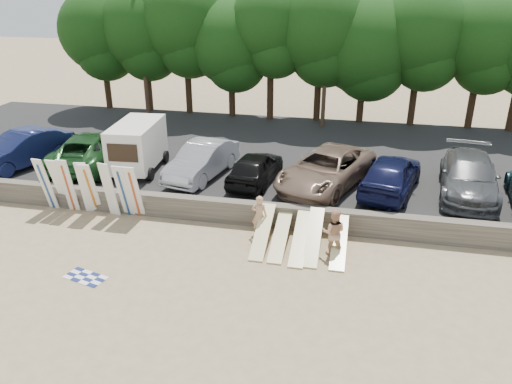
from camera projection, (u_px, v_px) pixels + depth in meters
ground at (230, 260)px, 18.60m from camera, size 120.00×120.00×0.00m
seawall at (248, 213)px, 21.08m from camera, size 44.00×0.50×1.00m
parking_lot at (277, 157)px, 27.85m from camera, size 44.00×14.50×0.70m
treeline at (292, 33)px, 31.78m from camera, size 32.79×6.40×9.26m
utility_poles at (326, 51)px, 30.35m from camera, size 25.80×0.26×9.00m
box_trailer at (137, 144)px, 24.55m from camera, size 2.43×3.96×2.42m
car_0 at (21, 149)px, 25.32m from camera, size 3.51×5.67×1.76m
car_1 at (92, 149)px, 25.43m from camera, size 3.59×6.47×1.71m
car_2 at (202, 160)px, 24.01m from camera, size 2.67×5.19×1.63m
car_3 at (255, 167)px, 23.34m from camera, size 2.28×4.55×1.49m
car_4 at (326, 169)px, 22.88m from camera, size 4.89×6.70×1.69m
car_5 at (391, 174)px, 22.25m from camera, size 3.28×5.52×1.76m
car_6 at (469, 176)px, 22.09m from camera, size 3.05×6.10×1.70m
surfboard_upright_0 at (46, 184)px, 21.97m from camera, size 0.57×0.71×2.54m
surfboard_upright_1 at (59, 184)px, 22.02m from camera, size 0.54×0.82×2.51m
surfboard_upright_2 at (68, 186)px, 21.78m from camera, size 0.51×0.56×2.56m
surfboard_upright_3 at (86, 187)px, 21.62m from camera, size 0.61×0.76×2.54m
surfboard_upright_4 at (90, 188)px, 21.60m from camera, size 0.59×0.90×2.49m
surfboard_upright_5 at (109, 190)px, 21.37m from camera, size 0.57×0.60×2.57m
surfboard_upright_6 at (123, 191)px, 21.29m from camera, size 0.53×0.76×2.53m
surfboard_upright_7 at (134, 192)px, 21.20m from camera, size 0.50×0.74×2.52m
surfboard_low_0 at (263, 231)px, 19.49m from camera, size 0.56×2.84×1.11m
surfboard_low_1 at (280, 236)px, 19.42m from camera, size 0.56×2.91×0.85m
surfboard_low_2 at (300, 238)px, 19.11m from camera, size 0.56×2.88×0.97m
surfboard_low_3 at (314, 236)px, 19.05m from camera, size 0.56×2.82×1.15m
surfboard_low_4 at (339, 241)px, 18.92m from camera, size 0.56×2.88×0.97m
beachgoer_a at (259, 216)px, 20.00m from camera, size 0.64×0.42×1.75m
beachgoer_b at (334, 232)px, 18.60m from camera, size 0.92×0.72×1.86m
cooler at (265, 228)px, 20.52m from camera, size 0.42×0.36×0.32m
gear_bag at (314, 236)px, 20.06m from camera, size 0.34×0.30×0.22m
beach_towel at (86, 277)px, 17.52m from camera, size 1.84×1.84×0.00m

